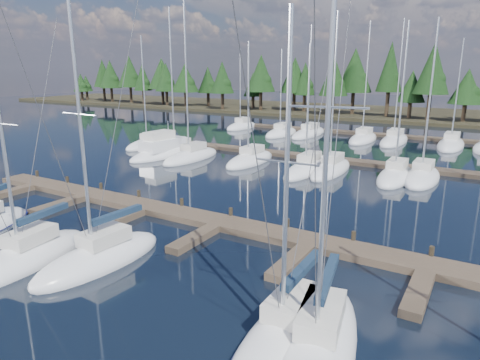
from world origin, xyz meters
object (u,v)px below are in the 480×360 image
Objects in this scene: main_dock at (217,226)px; motor_yacht_left at (163,152)px; front_sailboat_5 at (318,347)px; front_sailboat_3 at (100,258)px; front_sailboat_2 at (27,258)px; front_sailboat_4 at (287,333)px.

main_dock is 4.57× the size of motor_yacht_left.
motor_yacht_left is at bearing 138.97° from front_sailboat_5.
front_sailboat_5 is (12.10, -1.17, 0.01)m from front_sailboat_3.
front_sailboat_5 is at bearing -41.03° from motor_yacht_left.
front_sailboat_2 reaches higher than front_sailboat_4.
main_dock is 7.41m from front_sailboat_3.
front_sailboat_5 is at bearing 2.65° from front_sailboat_2.
motor_yacht_left is (-17.60, 15.54, 0.31)m from main_dock.
front_sailboat_2 is 15.35m from front_sailboat_5.
front_sailboat_3 is 1.43× the size of motor_yacht_left.
main_dock is 3.19× the size of front_sailboat_3.
motor_yacht_left is (-15.13, 22.53, 0.21)m from front_sailboat_3.
motor_yacht_left is (-11.90, 24.40, 0.22)m from front_sailboat_2.
main_dock is 23.48m from motor_yacht_left.
main_dock is 10.53m from front_sailboat_2.
main_dock is at bearing 136.52° from front_sailboat_4.
main_dock is 11.51m from front_sailboat_4.
front_sailboat_5 is 36.10m from motor_yacht_left.
front_sailboat_4 reaches higher than motor_yacht_left.
front_sailboat_3 is 27.14m from motor_yacht_left.
front_sailboat_5 is 1.62× the size of motor_yacht_left.
front_sailboat_2 is 0.94× the size of front_sailboat_3.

